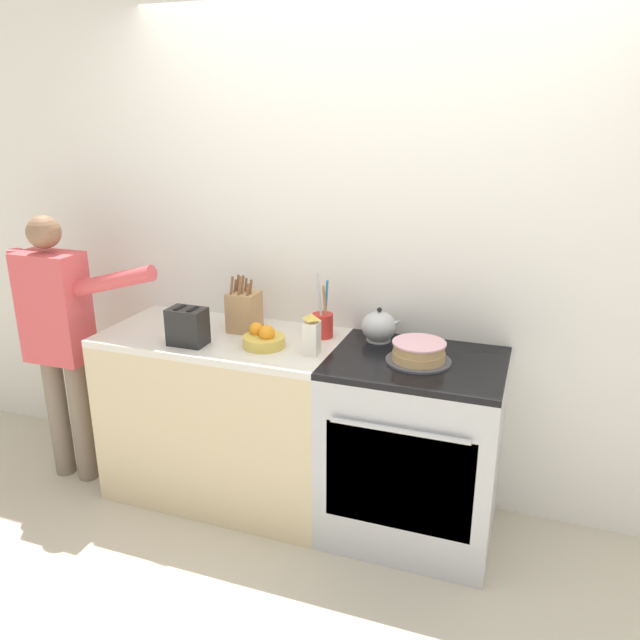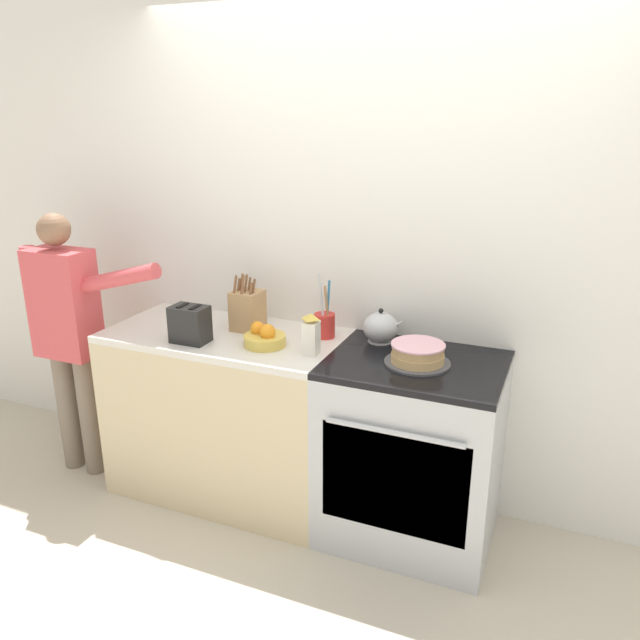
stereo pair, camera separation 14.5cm
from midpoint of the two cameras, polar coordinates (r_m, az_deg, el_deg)
ground_plane at (r=3.15m, az=2.07°, el=-20.62°), size 16.00×16.00×0.00m
wall_back at (r=3.14m, az=6.58°, el=5.70°), size 8.00×0.04×2.60m
counter_cabinet at (r=3.40m, az=-7.17°, el=-8.44°), size 1.22×0.63×0.91m
stove_range at (r=3.07m, az=9.71°, el=-11.71°), size 0.80×0.66×0.91m
layer_cake at (r=2.84m, az=10.38°, el=-3.12°), size 0.30×0.30×0.10m
tea_kettle at (r=3.07m, az=6.94°, el=-0.70°), size 0.21×0.17×0.17m
knife_block at (r=3.23m, az=-5.36°, el=0.93°), size 0.15×0.15×0.30m
utensil_crock at (r=3.11m, az=1.76°, el=-0.34°), size 0.11×0.11×0.33m
fruit_bowl at (r=3.02m, az=-3.73°, el=-1.63°), size 0.20×0.20×0.11m
toaster at (r=3.09m, az=-10.49°, el=-0.39°), size 0.19×0.12×0.19m
milk_carton at (r=2.88m, az=0.61°, el=-1.39°), size 0.07×0.07×0.20m
person_baker at (r=3.63m, az=-21.00°, el=-0.47°), size 0.89×0.20×1.50m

